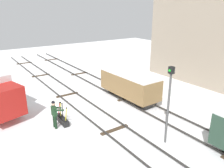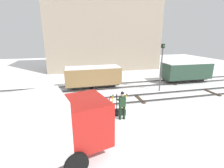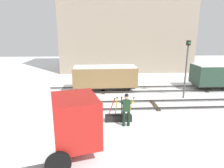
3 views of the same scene
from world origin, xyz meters
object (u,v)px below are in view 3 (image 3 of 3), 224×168
Objects in this scene: freight_car_far_end at (223,75)px; rail_worker at (126,108)px; freight_car_near_switch at (105,77)px; delivery_truck at (9,125)px; switch_lever_frame at (118,117)px; signal_post at (187,64)px.

rail_worker is at bearing -143.90° from freight_car_far_end.
freight_car_far_end is 0.97× the size of freight_car_near_switch.
delivery_truck is 1.27× the size of freight_car_far_end.
freight_car_far_end reaches higher than switch_lever_frame.
signal_post is (5.00, 4.42, 1.59)m from rail_worker.
signal_post is at bearing 41.33° from rail_worker.
signal_post is (9.66, 7.41, 0.99)m from delivery_truck.
freight_car_near_switch reaches higher than switch_lever_frame.
rail_worker is (0.36, -0.59, 0.78)m from switch_lever_frame.
rail_worker is at bearing -58.95° from switch_lever_frame.
freight_car_far_end is at bearing 31.79° from switch_lever_frame.
freight_car_far_end reaches higher than freight_car_near_switch.
switch_lever_frame is 0.91× the size of rail_worker.
switch_lever_frame is 5.76m from delivery_truck.
signal_post reaches higher than delivery_truck.
rail_worker is 6.72m from freight_car_near_switch.
freight_car_far_end is (14.03, 9.64, -0.35)m from delivery_truck.
signal_post reaches higher than freight_car_far_end.
freight_car_far_end is at bearing 26.99° from signal_post.
signal_post is 0.84× the size of freight_car_far_end.
signal_post is at bearing -152.25° from freight_car_far_end.
delivery_truck reaches higher than freight_car_near_switch.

